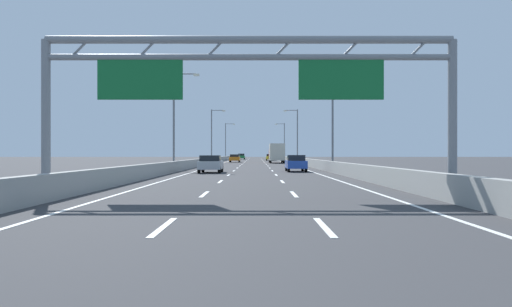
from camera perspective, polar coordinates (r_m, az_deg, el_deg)
name	(u,v)px	position (r m, az deg, el deg)	size (l,w,h in m)	color
ground_plane	(254,162)	(98.83, -0.19, -0.93)	(260.00, 260.00, 0.00)	#38383A
lane_dash_left_1	(163,227)	(11.62, -10.41, -8.13)	(0.16, 3.00, 0.01)	white
lane_dash_left_2	(204,194)	(20.49, -5.86, -4.58)	(0.16, 3.00, 0.01)	white
lane_dash_left_3	(220,182)	(29.43, -4.07, -3.18)	(0.16, 3.00, 0.01)	white
lane_dash_left_4	(228,175)	(38.40, -3.13, -2.43)	(0.16, 3.00, 0.01)	white
lane_dash_left_5	(234,171)	(47.39, -2.54, -1.96)	(0.16, 3.00, 0.01)	white
lane_dash_left_6	(237,168)	(56.38, -2.14, -1.64)	(0.16, 3.00, 0.01)	white
lane_dash_left_7	(240,166)	(65.37, -1.85, -1.41)	(0.16, 3.00, 0.01)	white
lane_dash_left_8	(242,164)	(74.36, -1.63, -1.24)	(0.16, 3.00, 0.01)	white
lane_dash_left_9	(243,163)	(83.36, -1.45, -1.10)	(0.16, 3.00, 0.01)	white
lane_dash_left_10	(244,162)	(92.35, -1.32, -0.99)	(0.16, 3.00, 0.01)	white
lane_dash_left_11	(245,161)	(101.35, -1.20, -0.90)	(0.16, 3.00, 0.01)	white
lane_dash_left_12	(246,161)	(110.35, -1.11, -0.82)	(0.16, 3.00, 0.01)	white
lane_dash_left_13	(247,160)	(119.34, -1.02, -0.76)	(0.16, 3.00, 0.01)	white
lane_dash_left_14	(248,160)	(128.34, -0.95, -0.70)	(0.16, 3.00, 0.01)	white
lane_dash_left_15	(248,159)	(137.34, -0.89, -0.65)	(0.16, 3.00, 0.01)	white
lane_dash_left_16	(249,159)	(146.34, -0.84, -0.61)	(0.16, 3.00, 0.01)	white
lane_dash_left_17	(249,159)	(155.34, -0.79, -0.57)	(0.16, 3.00, 0.01)	white
lane_dash_right_1	(324,227)	(11.53, 7.66, -8.19)	(0.16, 3.00, 0.01)	white
lane_dash_right_2	(294,194)	(20.44, 4.27, -4.60)	(0.16, 3.00, 0.01)	white
lane_dash_right_3	(282,182)	(29.40, 2.95, -3.18)	(0.16, 3.00, 0.01)	white
lane_dash_right_4	(276,175)	(38.38, 2.25, -2.43)	(0.16, 3.00, 0.01)	white
lane_dash_right_5	(272,171)	(47.37, 1.82, -1.96)	(0.16, 3.00, 0.01)	white
lane_dash_right_6	(269,168)	(56.36, 1.52, -1.64)	(0.16, 3.00, 0.01)	white
lane_dash_right_7	(268,166)	(65.35, 1.31, -1.41)	(0.16, 3.00, 0.01)	white
lane_dash_right_8	(266,164)	(74.35, 1.15, -1.24)	(0.16, 3.00, 0.01)	white
lane_dash_right_9	(265,163)	(83.34, 1.02, -1.10)	(0.16, 3.00, 0.01)	white
lane_dash_right_10	(264,162)	(92.34, 0.92, -0.99)	(0.16, 3.00, 0.01)	white
lane_dash_right_11	(263,161)	(101.34, 0.83, -0.90)	(0.16, 3.00, 0.01)	white
lane_dash_right_12	(263,161)	(110.34, 0.76, -0.82)	(0.16, 3.00, 0.01)	white
lane_dash_right_13	(262,160)	(119.33, 0.70, -0.76)	(0.16, 3.00, 0.01)	white
lane_dash_right_14	(262,160)	(128.33, 0.65, -0.70)	(0.16, 3.00, 0.01)	white
lane_dash_right_15	(261,159)	(137.33, 0.61, -0.65)	(0.16, 3.00, 0.01)	white
lane_dash_right_16	(261,159)	(146.33, 0.57, -0.61)	(0.16, 3.00, 0.01)	white
lane_dash_right_17	(261,159)	(155.33, 0.53, -0.57)	(0.16, 3.00, 0.01)	white
edge_line_left	(224,163)	(87.00, -3.67, -1.05)	(0.16, 176.00, 0.01)	white
edge_line_right	(285,163)	(86.97, 3.25, -1.05)	(0.16, 176.00, 0.01)	white
barrier_left	(222,159)	(109.06, -3.80, -0.59)	(0.45, 220.00, 0.95)	#9E9E99
barrier_right	(287,159)	(109.02, 3.46, -0.59)	(0.45, 220.00, 0.95)	#9E9E99
sign_gantry	(247,74)	(20.48, -1.02, 8.94)	(16.63, 0.36, 6.36)	gray
streetlamp_left_mid	(176,115)	(49.76, -9.00, 4.35)	(2.58, 0.28, 9.50)	slate
streetlamp_right_mid	(330,115)	(49.67, 8.32, 4.35)	(2.58, 0.28, 9.50)	slate
streetlamp_left_far	(213,132)	(91.05, -4.91, 2.39)	(2.58, 0.28, 9.50)	slate
streetlamp_right_far	(296,132)	(91.01, 4.51, 2.39)	(2.58, 0.28, 9.50)	slate
streetlamp_left_distant	(226,139)	(132.57, -3.38, 1.65)	(2.58, 0.28, 9.50)	slate
streetlamp_right_distant	(283,139)	(132.54, 3.08, 1.65)	(2.58, 0.28, 9.50)	slate
orange_car	(234,158)	(92.42, -2.44, -0.53)	(1.87, 4.32, 1.45)	orange
yellow_car	(270,157)	(112.54, 1.57, -0.43)	(1.77, 4.46, 1.47)	yellow
blue_car	(296,163)	(45.49, 4.48, -1.10)	(1.72, 4.27, 1.49)	#2347AD
silver_car	(210,164)	(43.02, -5.15, -1.17)	(1.88, 4.22, 1.48)	#A8ADB2
green_car	(241,156)	(134.20, -1.68, -0.34)	(1.81, 4.63, 1.55)	#1E7A38
box_truck	(276,153)	(85.16, 2.31, 0.09)	(2.44, 8.40, 3.24)	#B21E19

